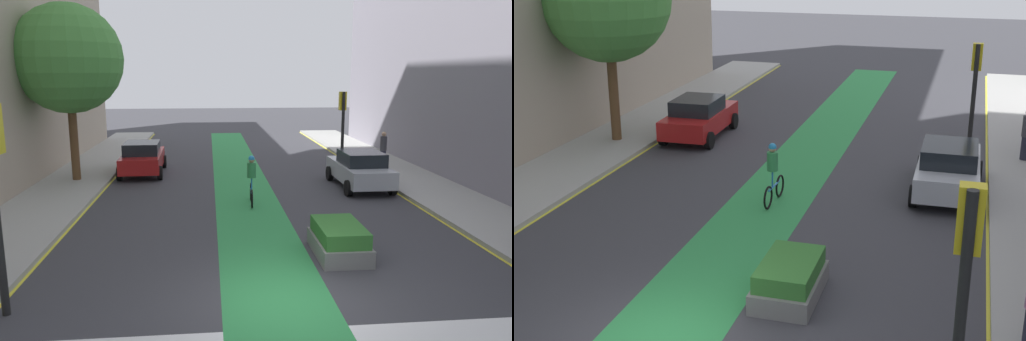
% 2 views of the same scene
% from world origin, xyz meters
% --- Properties ---
extents(ground_plane, '(120.00, 120.00, 0.00)m').
position_xyz_m(ground_plane, '(0.00, 0.00, 0.00)').
color(ground_plane, '#38383D').
extents(bike_lane_paint, '(2.40, 60.00, 0.01)m').
position_xyz_m(bike_lane_paint, '(-0.18, 0.00, 0.00)').
color(bike_lane_paint, '#2D8C47').
rests_on(bike_lane_paint, ground_plane).
extents(traffic_signal_far_right, '(0.35, 0.52, 3.87)m').
position_xyz_m(traffic_signal_far_right, '(5.32, 14.98, 2.72)').
color(traffic_signal_far_right, black).
rests_on(traffic_signal_far_right, ground_plane).
extents(car_red_left_far, '(2.11, 4.24, 1.57)m').
position_xyz_m(car_red_left_far, '(-4.77, 13.87, 0.80)').
color(car_red_left_far, '#A51919').
rests_on(car_red_left_far, ground_plane).
extents(car_silver_right_far, '(2.04, 4.21, 1.57)m').
position_xyz_m(car_silver_right_far, '(4.77, 10.12, 0.80)').
color(car_silver_right_far, '#B2B7BF').
rests_on(car_silver_right_far, ground_plane).
extents(cyclist_in_lane, '(0.32, 1.73, 1.86)m').
position_xyz_m(cyclist_in_lane, '(-0.05, 7.78, 0.97)').
color(cyclist_in_lane, black).
rests_on(cyclist_in_lane, ground_plane).
extents(pedestrian_sidewalk_right_a, '(0.34, 0.34, 1.77)m').
position_xyz_m(pedestrian_sidewalk_right_a, '(7.15, 13.83, 1.06)').
color(pedestrian_sidewalk_right_a, '#262638').
rests_on(pedestrian_sidewalk_right_a, sidewalk_right).
extents(street_tree_near, '(4.63, 4.63, 7.55)m').
position_xyz_m(street_tree_near, '(-7.46, 12.23, 5.37)').
color(street_tree_near, brown).
rests_on(street_tree_near, sidewalk_left).
extents(median_planter, '(1.29, 2.15, 0.85)m').
position_xyz_m(median_planter, '(1.82, 2.55, 0.40)').
color(median_planter, slate).
rests_on(median_planter, ground_plane).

